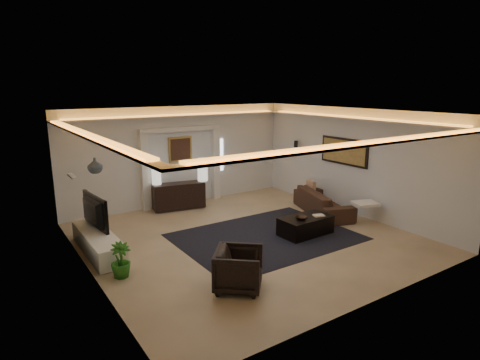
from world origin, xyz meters
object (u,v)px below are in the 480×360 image
sofa (323,202)px  armchair (239,269)px  console (179,196)px  coffee_table (305,226)px

sofa → armchair: 4.90m
console → armchair: 5.01m
sofa → armchair: bearing=137.0°
sofa → console: bearing=69.8°
console → coffee_table: 3.90m
console → coffee_table: console is taller
armchair → console: bearing=27.0°
sofa → armchair: armchair is taller
coffee_table → armchair: armchair is taller
console → armchair: console is taller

